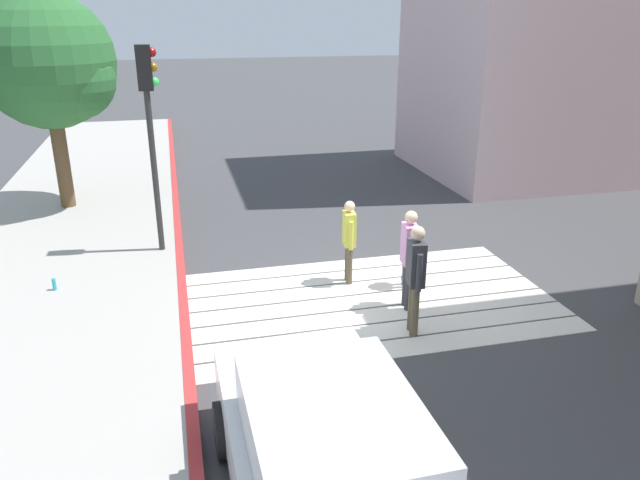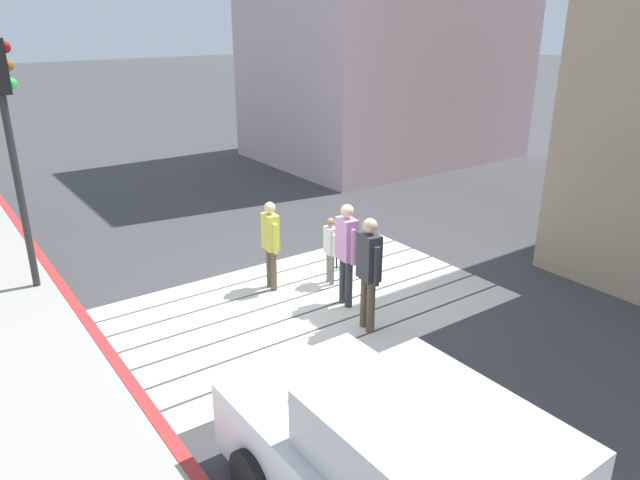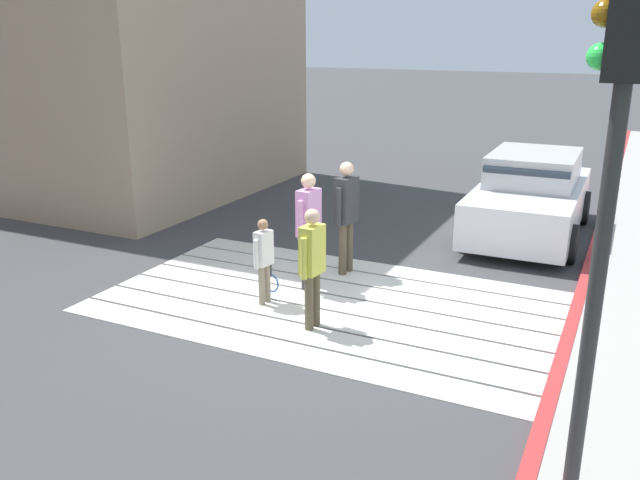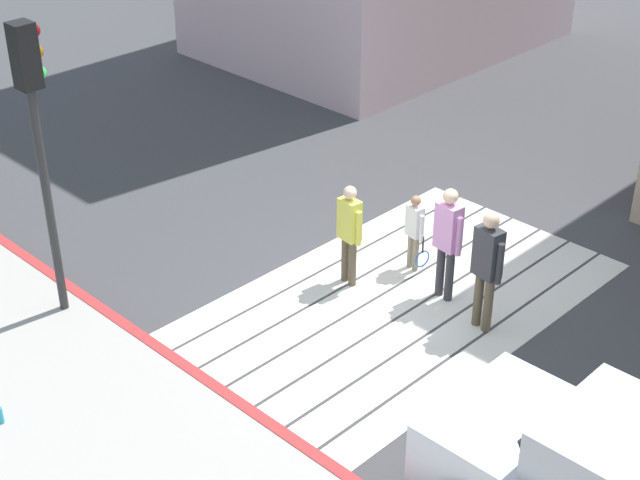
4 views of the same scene
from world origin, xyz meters
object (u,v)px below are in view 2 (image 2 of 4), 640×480
(traffic_light_corner, at_px, (8,118))
(pedestrian_child_with_racket, at_px, (331,248))
(pedestrian_adult_lead, at_px, (369,267))
(pedestrian_adult_side, at_px, (346,248))
(pedestrian_adult_trailing, at_px, (271,239))

(traffic_light_corner, xyz_separation_m, pedestrian_child_with_racket, (4.38, -2.73, -2.33))
(traffic_light_corner, distance_m, pedestrian_adult_lead, 6.17)
(pedestrian_adult_side, distance_m, pedestrian_child_with_racket, 0.93)
(pedestrian_adult_lead, xyz_separation_m, pedestrian_child_with_racket, (0.52, 1.66, -0.35))
(pedestrian_adult_lead, bearing_deg, pedestrian_adult_side, 74.46)
(pedestrian_adult_lead, height_order, pedestrian_child_with_racket, pedestrian_adult_lead)
(pedestrian_adult_lead, height_order, pedestrian_adult_trailing, pedestrian_adult_lead)
(pedestrian_adult_trailing, relative_size, pedestrian_adult_side, 0.91)
(traffic_light_corner, relative_size, pedestrian_adult_trailing, 2.63)
(traffic_light_corner, relative_size, pedestrian_adult_side, 2.40)
(pedestrian_adult_side, bearing_deg, pedestrian_adult_lead, -105.54)
(pedestrian_adult_lead, distance_m, pedestrian_adult_side, 0.88)
(traffic_light_corner, distance_m, pedestrian_adult_side, 5.77)
(traffic_light_corner, xyz_separation_m, pedestrian_adult_trailing, (3.40, -2.29, -2.10))
(pedestrian_adult_lead, relative_size, pedestrian_child_with_racket, 1.44)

